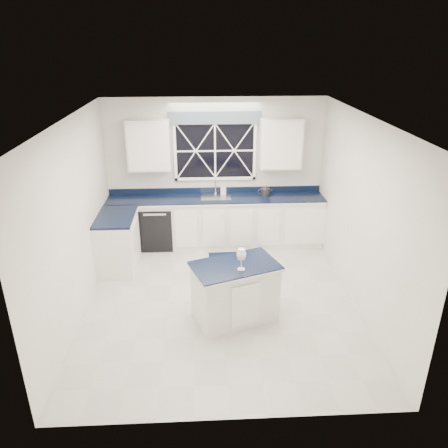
{
  "coord_description": "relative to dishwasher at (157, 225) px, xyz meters",
  "views": [
    {
      "loc": [
        -0.25,
        -5.6,
        3.67
      ],
      "look_at": [
        0.07,
        0.4,
        1.07
      ],
      "focal_mm": 35.0,
      "sensor_mm": 36.0,
      "label": 1
    }
  ],
  "objects": [
    {
      "name": "kettle",
      "position": [
        2.02,
        0.05,
        0.62
      ],
      "size": [
        0.27,
        0.17,
        0.19
      ],
      "rotation": [
        0.0,
        0.0,
        -0.05
      ],
      "color": "#2B2B2E",
      "rests_on": "countertop"
    },
    {
      "name": "faucet",
      "position": [
        1.1,
        0.19,
        0.69
      ],
      "size": [
        0.05,
        0.2,
        0.3
      ],
      "color": "#B4B4B6",
      "rests_on": "countertop"
    },
    {
      "name": "rug",
      "position": [
        1.46,
        -0.69,
        -0.4
      ],
      "size": [
        1.15,
        0.72,
        0.02
      ],
      "rotation": [
        0.0,
        0.0,
        0.03
      ],
      "color": "#B0B0AB",
      "rests_on": "ground"
    },
    {
      "name": "island",
      "position": [
        1.27,
        -2.41,
        0.02
      ],
      "size": [
        1.3,
        1.04,
        0.85
      ],
      "rotation": [
        0.0,
        0.0,
        0.35
      ],
      "color": "silver",
      "rests_on": "ground"
    },
    {
      "name": "soap_bottle",
      "position": [
        1.25,
        0.2,
        0.64
      ],
      "size": [
        0.11,
        0.11,
        0.21
      ],
      "primitive_type": "imported",
      "rotation": [
        0.0,
        0.0,
        -0.16
      ],
      "color": "silver",
      "rests_on": "countertop"
    },
    {
      "name": "base_cabinets",
      "position": [
        0.77,
        -0.17,
        0.04
      ],
      "size": [
        3.99,
        1.6,
        0.9
      ],
      "color": "silver",
      "rests_on": "ground"
    },
    {
      "name": "window",
      "position": [
        1.1,
        0.25,
        1.42
      ],
      "size": [
        1.65,
        0.09,
        1.26
      ],
      "color": "black",
      "rests_on": "ground"
    },
    {
      "name": "back_wall",
      "position": [
        1.1,
        0.3,
        0.94
      ],
      "size": [
        4.0,
        0.1,
        2.7
      ],
      "primitive_type": "cube",
      "color": "white",
      "rests_on": "ground"
    },
    {
      "name": "upper_cabinets",
      "position": [
        1.1,
        0.13,
        1.49
      ],
      "size": [
        3.1,
        0.34,
        0.9
      ],
      "color": "silver",
      "rests_on": "ground"
    },
    {
      "name": "dishwasher",
      "position": [
        0.0,
        0.0,
        0.0
      ],
      "size": [
        0.6,
        0.58,
        0.82
      ],
      "primitive_type": "cube",
      "color": "black",
      "rests_on": "ground"
    },
    {
      "name": "wine_glass",
      "position": [
        1.34,
        -2.54,
        0.64
      ],
      "size": [
        0.13,
        0.13,
        0.3
      ],
      "color": "white",
      "rests_on": "island"
    },
    {
      "name": "countertop",
      "position": [
        1.1,
        0.0,
        0.51
      ],
      "size": [
        3.98,
        0.64,
        0.04
      ],
      "primitive_type": "cube",
      "color": "black",
      "rests_on": "base_cabinets"
    },
    {
      "name": "ground",
      "position": [
        1.1,
        -1.95,
        -0.41
      ],
      "size": [
        4.5,
        4.5,
        0.0
      ],
      "primitive_type": "plane",
      "color": "#BCBCB7",
      "rests_on": "ground"
    }
  ]
}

